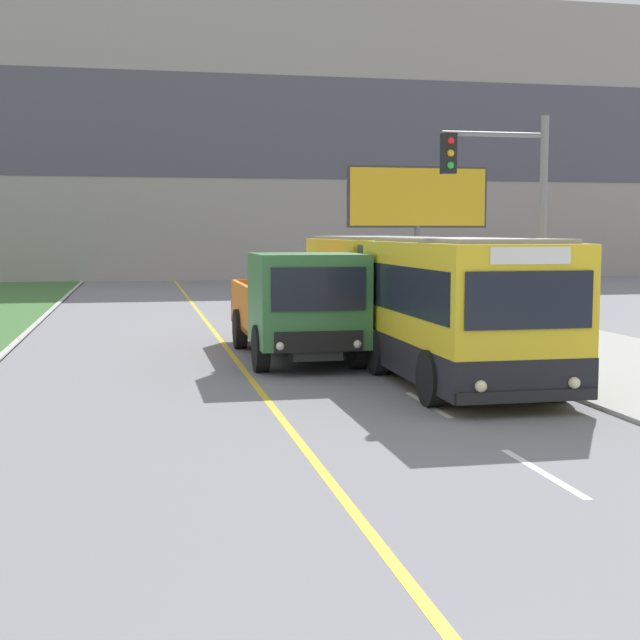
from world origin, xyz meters
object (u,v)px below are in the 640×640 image
object	(u,v)px
car_distant	(290,292)
city_bus	(411,299)
billboard_large	(418,201)
dump_truck	(300,308)
planter_round_second	(552,352)
planter_round_far	(414,312)
planter_round_third	(477,328)
traffic_light_mast	(512,212)

from	to	relation	value
car_distant	city_bus	bearing A→B (deg)	-88.64
billboard_large	dump_truck	bearing A→B (deg)	-118.09
city_bus	planter_round_second	distance (m)	3.52
billboard_large	planter_round_far	bearing A→B (deg)	-108.54
planter_round_third	planter_round_far	distance (m)	4.79
planter_round_second	planter_round_far	world-z (taller)	planter_round_second
car_distant	planter_round_third	distance (m)	12.62
dump_truck	planter_round_far	size ratio (longest dim) A/B	7.32
traffic_light_mast	planter_round_third	world-z (taller)	traffic_light_mast
car_distant	billboard_large	bearing A→B (deg)	-10.47
traffic_light_mast	billboard_large	distance (m)	16.92
city_bus	planter_round_third	xyz separation A→B (m)	(2.65, 2.48, -1.00)
planter_round_second	billboard_large	bearing A→B (deg)	82.51
city_bus	car_distant	bearing A→B (deg)	91.36
city_bus	dump_truck	distance (m)	2.59
city_bus	planter_round_third	size ratio (longest dim) A/B	13.67
city_bus	billboard_large	size ratio (longest dim) A/B	2.29
billboard_large	planter_round_second	size ratio (longest dim) A/B	5.79
dump_truck	billboard_large	size ratio (longest dim) A/B	1.24
billboard_large	planter_round_second	bearing A→B (deg)	-97.49
city_bus	traffic_light_mast	size ratio (longest dim) A/B	2.40
planter_round_second	planter_round_third	bearing A→B (deg)	87.85
billboard_large	planter_round_far	xyz separation A→B (m)	(-2.20, -6.56, -3.75)
dump_truck	planter_round_second	bearing A→B (deg)	-29.22
dump_truck	traffic_light_mast	bearing A→B (deg)	-40.46
planter_round_second	traffic_light_mast	bearing A→B (deg)	-159.39
city_bus	planter_round_far	size ratio (longest dim) A/B	13.52
car_distant	planter_round_third	bearing A→B (deg)	-76.26
planter_round_far	traffic_light_mast	bearing A→B (deg)	-96.35
dump_truck	planter_round_far	xyz separation A→B (m)	(4.92, 6.78, -0.80)
city_bus	planter_round_far	xyz separation A→B (m)	(2.39, 7.27, -1.00)
city_bus	billboard_large	distance (m)	14.82
traffic_light_mast	billboard_large	bearing A→B (deg)	78.70
car_distant	planter_round_third	xyz separation A→B (m)	(2.99, -12.25, -0.19)
city_bus	billboard_large	world-z (taller)	billboard_large
dump_truck	billboard_large	distance (m)	15.40
city_bus	planter_round_third	bearing A→B (deg)	43.18
city_bus	dump_truck	size ratio (longest dim) A/B	1.85
planter_round_third	car_distant	bearing A→B (deg)	103.74
planter_round_third	billboard_large	bearing A→B (deg)	80.29
billboard_large	planter_round_third	bearing A→B (deg)	-99.71
planter_round_third	planter_round_far	bearing A→B (deg)	93.09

